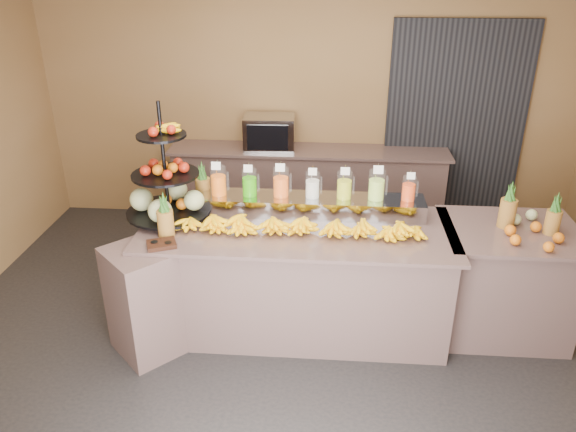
# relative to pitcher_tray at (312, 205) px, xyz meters

# --- Properties ---
(ground) EXTENTS (6.00, 6.00, 0.00)m
(ground) POSITION_rel_pitcher_tray_xyz_m (-0.11, -0.58, -1.01)
(ground) COLOR black
(ground) RESTS_ON ground
(room_envelope) EXTENTS (6.04, 5.02, 2.82)m
(room_envelope) POSITION_rel_pitcher_tray_xyz_m (0.08, 0.21, 0.87)
(room_envelope) COLOR brown
(room_envelope) RESTS_ON ground
(buffet_counter) EXTENTS (2.75, 1.25, 0.93)m
(buffet_counter) POSITION_rel_pitcher_tray_xyz_m (-0.22, -0.32, -0.54)
(buffet_counter) COLOR gray
(buffet_counter) RESTS_ON ground
(right_counter) EXTENTS (1.08, 0.88, 0.93)m
(right_counter) POSITION_rel_pitcher_tray_xyz_m (1.59, -0.18, -0.54)
(right_counter) COLOR gray
(right_counter) RESTS_ON ground
(back_ledge) EXTENTS (3.10, 0.55, 0.93)m
(back_ledge) POSITION_rel_pitcher_tray_xyz_m (-0.11, 1.67, -0.54)
(back_ledge) COLOR gray
(back_ledge) RESTS_ON ground
(pitcher_tray) EXTENTS (1.85, 0.30, 0.15)m
(pitcher_tray) POSITION_rel_pitcher_tray_xyz_m (0.00, 0.00, 0.00)
(pitcher_tray) COLOR gray
(pitcher_tray) RESTS_ON buffet_counter
(juice_pitcher_orange_a) EXTENTS (0.13, 0.14, 0.32)m
(juice_pitcher_orange_a) POSITION_rel_pitcher_tray_xyz_m (-0.78, -0.00, 0.18)
(juice_pitcher_orange_a) COLOR silver
(juice_pitcher_orange_a) RESTS_ON pitcher_tray
(juice_pitcher_green) EXTENTS (0.12, 0.13, 0.30)m
(juice_pitcher_green) POSITION_rel_pitcher_tray_xyz_m (-0.52, -0.00, 0.18)
(juice_pitcher_green) COLOR silver
(juice_pitcher_green) RESTS_ON pitcher_tray
(juice_pitcher_orange_b) EXTENTS (0.13, 0.14, 0.32)m
(juice_pitcher_orange_b) POSITION_rel_pitcher_tray_xyz_m (-0.26, -0.00, 0.18)
(juice_pitcher_orange_b) COLOR silver
(juice_pitcher_orange_b) RESTS_ON pitcher_tray
(juice_pitcher_milk) EXTENTS (0.12, 0.12, 0.28)m
(juice_pitcher_milk) POSITION_rel_pitcher_tray_xyz_m (-0.00, -0.00, 0.17)
(juice_pitcher_milk) COLOR silver
(juice_pitcher_milk) RESTS_ON pitcher_tray
(juice_pitcher_lemon) EXTENTS (0.12, 0.13, 0.30)m
(juice_pitcher_lemon) POSITION_rel_pitcher_tray_xyz_m (0.26, -0.00, 0.18)
(juice_pitcher_lemon) COLOR silver
(juice_pitcher_lemon) RESTS_ON pitcher_tray
(juice_pitcher_lime) EXTENTS (0.13, 0.14, 0.32)m
(juice_pitcher_lime) POSITION_rel_pitcher_tray_xyz_m (0.52, -0.00, 0.18)
(juice_pitcher_lime) COLOR silver
(juice_pitcher_lime) RESTS_ON pitcher_tray
(juice_pitcher_orange_c) EXTENTS (0.11, 0.12, 0.27)m
(juice_pitcher_orange_c) POSITION_rel_pitcher_tray_xyz_m (0.78, -0.00, 0.17)
(juice_pitcher_orange_c) COLOR silver
(juice_pitcher_orange_c) RESTS_ON pitcher_tray
(banana_heap) EXTENTS (2.05, 0.19, 0.17)m
(banana_heap) POSITION_rel_pitcher_tray_xyz_m (-0.06, -0.35, 0.00)
(banana_heap) COLOR yellow
(banana_heap) RESTS_ON buffet_counter
(fruit_stand) EXTENTS (0.83, 0.83, 0.97)m
(fruit_stand) POSITION_rel_pitcher_tray_xyz_m (-1.12, -0.16, 0.17)
(fruit_stand) COLOR black
(fruit_stand) RESTS_ON buffet_counter
(condiment_caddy) EXTENTS (0.25, 0.23, 0.03)m
(condiment_caddy) POSITION_rel_pitcher_tray_xyz_m (-1.10, -0.66, -0.06)
(condiment_caddy) COLOR black
(condiment_caddy) RESTS_ON buffet_counter
(pineapple_left_a) EXTENTS (0.13, 0.13, 0.37)m
(pineapple_left_a) POSITION_rel_pitcher_tray_xyz_m (-1.10, -0.50, 0.06)
(pineapple_left_a) COLOR brown
(pineapple_left_a) RESTS_ON buffet_counter
(pineapple_left_b) EXTENTS (0.13, 0.13, 0.40)m
(pineapple_left_b) POSITION_rel_pitcher_tray_xyz_m (-0.94, 0.12, 0.07)
(pineapple_left_b) COLOR brown
(pineapple_left_b) RESTS_ON buffet_counter
(right_fruit_pile) EXTENTS (0.44, 0.42, 0.23)m
(right_fruit_pile) POSITION_rel_pitcher_tray_xyz_m (1.69, -0.27, -0.00)
(right_fruit_pile) COLOR brown
(right_fruit_pile) RESTS_ON right_counter
(oven_warmer) EXTENTS (0.56, 0.40, 0.37)m
(oven_warmer) POSITION_rel_pitcher_tray_xyz_m (-0.54, 1.67, 0.11)
(oven_warmer) COLOR gray
(oven_warmer) RESTS_ON back_ledge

